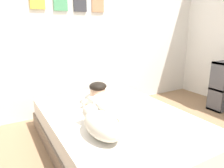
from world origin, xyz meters
The scene contains 9 objects.
ground_plane centered at (0.00, 0.00, 0.00)m, with size 13.39×13.39×0.00m, color #8C6B4C.
back_wall centered at (0.00, 1.38, 1.25)m, with size 4.70×0.12×2.50m.
bed centered at (0.05, 0.15, 0.18)m, with size 1.38×1.97×0.37m.
pillow centered at (0.10, 0.65, 0.42)m, with size 0.52×0.32×0.11m, color white.
person_lying centered at (0.01, 0.17, 0.47)m, with size 0.43×0.92×0.27m.
dog centered at (-0.29, -0.13, 0.47)m, with size 0.26×0.57×0.21m.
coffee_cup centered at (0.25, 0.60, 0.41)m, with size 0.13×0.09×0.07m.
cell_phone centered at (0.10, 0.08, 0.37)m, with size 0.07×0.14×0.01m, color black.
bookshelf centered at (2.03, 0.26, 0.38)m, with size 0.45×0.24×0.75m.
Camera 1 is at (-1.02, -1.59, 1.27)m, focal length 34.00 mm.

